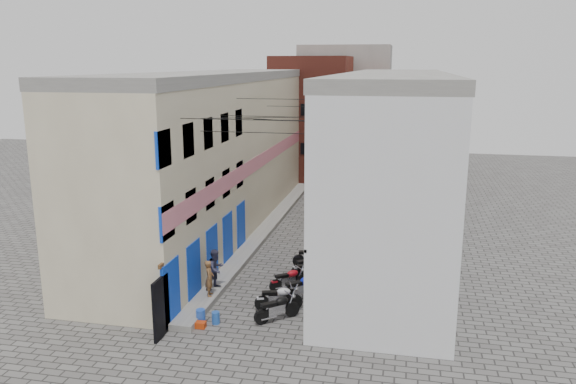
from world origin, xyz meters
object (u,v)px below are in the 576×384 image
Objects in this scene: motorcycle_a at (277,307)px; motorcycle_g at (312,256)px; red_crate at (201,325)px; motorcycle_f at (310,264)px; motorcycle_d at (289,278)px; person_a at (209,278)px; motorcycle_c at (302,286)px; water_jug_far at (216,318)px; motorcycle_e at (313,270)px; water_jug_near at (201,316)px; person_b at (216,269)px; motorcycle_b at (279,296)px.

motorcycle_a is 5.93m from motorcycle_g.
motorcycle_a is 5.09× the size of red_crate.
motorcycle_d is at bearing -57.74° from motorcycle_f.
motorcycle_f is at bearing 123.26° from motorcycle_d.
person_a reaches higher than motorcycle_a.
motorcycle_c is at bearing -36.65° from motorcycle_f.
motorcycle_f is at bearing 63.20° from red_crate.
motorcycle_a is 4.08× the size of water_jug_far.
motorcycle_e is 2.01m from motorcycle_g.
person_a is at bearing 115.64° from water_jug_far.
motorcycle_f reaches higher than red_crate.
motorcycle_a is 2.87m from water_jug_near.
water_jug_near is (0.34, -1.96, -0.72)m from person_a.
person_b reaches higher than water_jug_near.
motorcycle_g is at bearing 67.45° from red_crate.
motorcycle_c is 4.53m from red_crate.
motorcycle_d is 3.12m from person_b.
person_a is at bearing -116.89° from motorcycle_c.
motorcycle_a is at bearing -15.40° from motorcycle_g.
person_a is at bearing 101.45° from red_crate.
motorcycle_b is 0.93× the size of motorcycle_e.
motorcycle_e reaches higher than motorcycle_g.
person_a is 2.12m from water_jug_near.
person_b reaches higher than motorcycle_f.
person_b is 2.96m from water_jug_far.
motorcycle_b is at bearing -38.08° from motorcycle_d.
water_jug_near is at bearing -114.58° from motorcycle_a.
motorcycle_f is 3.49× the size of water_jug_near.
motorcycle_e is 1.08× the size of motorcycle_f.
motorcycle_e is (0.90, 0.98, 0.07)m from motorcycle_d.
person_a is 3.20× the size of water_jug_far.
motorcycle_c is 3.91m from motorcycle_g.
person_b is at bearing -129.14° from motorcycle_c.
red_crate is at bearing -85.18° from motorcycle_c.
motorcycle_c is at bearing -0.45° from motorcycle_d.
motorcycle_b is at bearing -108.32° from person_a.
person_a is (-3.50, -3.67, 0.45)m from motorcycle_f.
motorcycle_d is 4.57m from water_jug_near.
water_jug_near is (-2.58, -1.75, -0.28)m from motorcycle_b.
motorcycle_b reaches higher than motorcycle_d.
motorcycle_c is 4.45× the size of water_jug_far.
motorcycle_d is 3.87× the size of water_jug_far.
red_crate is at bearing -67.31° from motorcycle_b.
motorcycle_c is 1.22× the size of person_b.
motorcycle_a reaches higher than water_jug_near.
motorcycle_a is at bearing -8.78° from motorcycle_b.
motorcycle_g is 3.46× the size of water_jug_near.
motorcycle_g is at bearing 143.05° from motorcycle_c.
motorcycle_d is at bearing -59.55° from motorcycle_e.
motorcycle_f is (-0.30, 0.87, -0.04)m from motorcycle_e.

